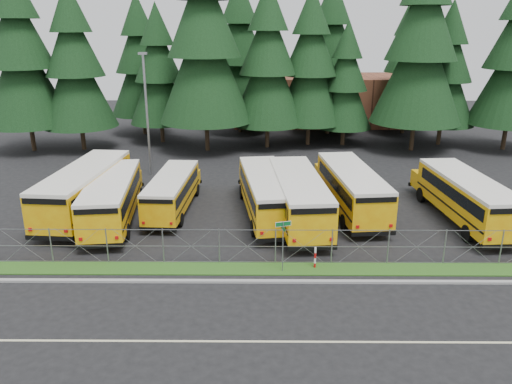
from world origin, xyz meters
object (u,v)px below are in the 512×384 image
at_px(bus_0, 88,190).
at_px(striped_bollard, 315,258).
at_px(street_sign, 283,236).
at_px(bus_1, 113,199).
at_px(bus_6, 350,190).
at_px(bus_2, 173,193).
at_px(light_standard, 147,111).
at_px(bus_4, 265,195).
at_px(bus_5, 297,198).
at_px(bus_east, 463,199).

relative_size(bus_0, striped_bollard, 10.30).
bearing_deg(street_sign, bus_1, 146.49).
height_order(bus_6, striped_bollard, bus_6).
bearing_deg(bus_2, bus_1, -148.53).
height_order(bus_0, bus_2, bus_0).
height_order(bus_1, light_standard, light_standard).
height_order(bus_0, street_sign, bus_0).
height_order(street_sign, light_standard, light_standard).
xyz_separation_m(bus_4, light_standard, (-9.67, 9.52, 4.01)).
distance_m(bus_1, bus_5, 11.91).
xyz_separation_m(bus_2, bus_4, (6.31, -1.00, 0.20)).
relative_size(bus_2, bus_east, 0.85).
bearing_deg(light_standard, bus_5, -41.57).
height_order(bus_1, street_sign, bus_1).
xyz_separation_m(bus_6, street_sign, (-4.98, -9.01, 0.51)).
bearing_deg(bus_east, bus_5, 176.40).
bearing_deg(striped_bollard, bus_6, 69.29).
distance_m(bus_4, bus_5, 2.22).
bearing_deg(bus_1, bus_4, -1.20).
xyz_separation_m(bus_0, street_sign, (12.79, -8.48, 0.41)).
height_order(bus_5, bus_east, bus_5).
distance_m(bus_1, light_standard, 11.20).
relative_size(bus_4, bus_5, 0.95).
distance_m(bus_1, bus_4, 9.91).
relative_size(bus_2, striped_bollard, 8.21).
distance_m(bus_2, bus_4, 6.39).
distance_m(bus_2, bus_5, 8.57).
distance_m(striped_bollard, light_standard, 21.59).
height_order(bus_6, bus_east, bus_6).
bearing_deg(bus_0, bus_6, 6.28).
height_order(bus_6, light_standard, light_standard).
xyz_separation_m(bus_east, street_sign, (-12.02, -7.28, 0.52)).
bearing_deg(bus_1, bus_5, -6.30).
relative_size(bus_1, bus_4, 1.00).
xyz_separation_m(street_sign, striped_bollard, (1.73, 0.40, -1.43)).
height_order(bus_5, street_sign, bus_5).
distance_m(bus_2, striped_bollard, 12.35).
bearing_deg(bus_east, bus_6, 161.81).
bearing_deg(striped_bollard, bus_5, 94.13).
relative_size(bus_0, light_standard, 1.22).
bearing_deg(light_standard, bus_4, -44.55).
height_order(bus_1, striped_bollard, bus_1).
distance_m(street_sign, light_standard, 20.71).
height_order(street_sign, striped_bollard, street_sign).
xyz_separation_m(bus_4, bus_east, (12.82, -0.72, 0.02)).
bearing_deg(bus_2, bus_4, -6.03).
relative_size(bus_east, light_standard, 1.14).
bearing_deg(bus_east, bus_0, 172.83).
height_order(bus_4, bus_east, bus_east).
relative_size(bus_east, street_sign, 4.12).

